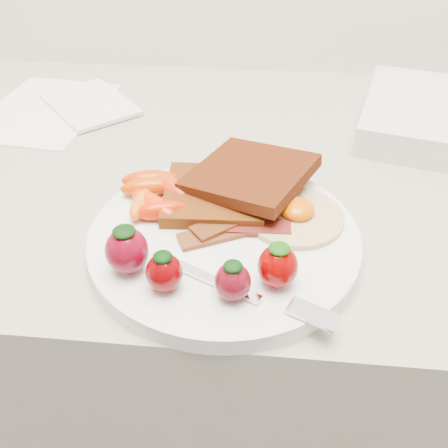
{
  "coord_description": "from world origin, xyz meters",
  "views": [
    {
      "loc": [
        0.03,
        1.15,
        1.23
      ],
      "look_at": [
        -0.01,
        1.53,
        0.93
      ],
      "focal_mm": 40.0,
      "sensor_mm": 36.0,
      "label": 1
    }
  ],
  "objects": [
    {
      "name": "counter",
      "position": [
        0.0,
        1.7,
        0.45
      ],
      "size": [
        2.0,
        0.6,
        0.9
      ],
      "primitive_type": "cube",
      "color": "gray",
      "rests_on": "ground"
    },
    {
      "name": "plate",
      "position": [
        -0.01,
        1.53,
        0.91
      ],
      "size": [
        0.27,
        0.27,
        0.02
      ],
      "primitive_type": "cylinder",
      "color": "white",
      "rests_on": "counter"
    },
    {
      "name": "toast_lower",
      "position": [
        -0.03,
        1.58,
        0.93
      ],
      "size": [
        0.11,
        0.11,
        0.01
      ],
      "primitive_type": "cube",
      "rotation": [
        0.0,
        0.0,
        0.05
      ],
      "color": "black",
      "rests_on": "plate"
    },
    {
      "name": "toast_upper",
      "position": [
        0.01,
        1.61,
        0.94
      ],
      "size": [
        0.16,
        0.16,
        0.03
      ],
      "primitive_type": "cube",
      "rotation": [
        0.0,
        -0.1,
        -0.45
      ],
      "color": "black",
      "rests_on": "toast_lower"
    },
    {
      "name": "fried_egg",
      "position": [
        0.06,
        1.56,
        0.92
      ],
      "size": [
        0.1,
        0.1,
        0.02
      ],
      "color": "beige",
      "rests_on": "plate"
    },
    {
      "name": "bacon_strips",
      "position": [
        0.0,
        1.54,
        0.92
      ],
      "size": [
        0.11,
        0.09,
        0.01
      ],
      "color": "#4C1D0C",
      "rests_on": "plate"
    },
    {
      "name": "baby_carrots",
      "position": [
        -0.09,
        1.58,
        0.93
      ],
      "size": [
        0.09,
        0.09,
        0.02
      ],
      "color": "#C13800",
      "rests_on": "plate"
    },
    {
      "name": "strawberries",
      "position": [
        -0.03,
        1.46,
        0.94
      ],
      "size": [
        0.17,
        0.06,
        0.05
      ],
      "color": "maroon",
      "rests_on": "plate"
    },
    {
      "name": "fork",
      "position": [
        0.02,
        1.45,
        0.92
      ],
      "size": [
        0.16,
        0.08,
        0.0
      ],
      "color": "white",
      "rests_on": "plate"
    },
    {
      "name": "paper_sheet",
      "position": [
        -0.31,
        1.81,
        0.9
      ],
      "size": [
        0.18,
        0.23,
        0.0
      ],
      "primitive_type": "cube",
      "rotation": [
        0.0,
        0.0,
        -0.11
      ],
      "color": "white",
      "rests_on": "counter"
    },
    {
      "name": "notepad",
      "position": [
        -0.24,
        1.83,
        0.91
      ],
      "size": [
        0.18,
        0.18,
        0.01
      ],
      "primitive_type": "cube",
      "rotation": [
        0.0,
        0.0,
        0.74
      ],
      "color": "white",
      "rests_on": "paper_sheet"
    }
  ]
}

